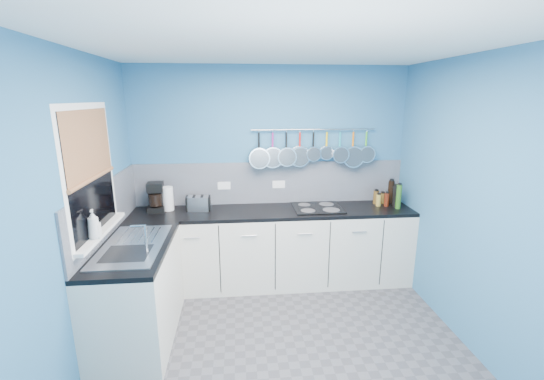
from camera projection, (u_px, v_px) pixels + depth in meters
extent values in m
cube|color=#47474C|center=(286.00, 350.00, 3.17)|extent=(3.20, 3.00, 0.02)
cube|color=white|center=(289.00, 43.00, 2.54)|extent=(3.20, 3.00, 0.02)
cube|color=teal|center=(270.00, 174.00, 4.31)|extent=(3.20, 0.02, 2.50)
cube|color=teal|center=(340.00, 334.00, 1.40)|extent=(3.20, 0.02, 2.50)
cube|color=teal|center=(75.00, 220.00, 2.71)|extent=(0.02, 3.00, 2.50)
cube|color=teal|center=(478.00, 208.00, 3.00)|extent=(0.02, 3.00, 2.50)
cube|color=#8F93A2|center=(270.00, 183.00, 4.32)|extent=(3.20, 0.02, 0.50)
cube|color=#8F93A2|center=(107.00, 209.00, 3.31)|extent=(0.02, 1.80, 0.50)
cube|color=beige|center=(273.00, 248.00, 4.22)|extent=(3.20, 0.60, 0.86)
cube|color=black|center=(273.00, 212.00, 4.11)|extent=(3.20, 0.60, 0.04)
cube|color=beige|center=(138.00, 294.00, 3.23)|extent=(0.60, 1.20, 0.86)
cube|color=black|center=(133.00, 248.00, 3.12)|extent=(0.60, 1.20, 0.04)
cube|color=white|center=(91.00, 172.00, 2.93)|extent=(0.01, 1.00, 1.10)
cube|color=black|center=(91.00, 172.00, 2.93)|extent=(0.01, 0.90, 1.00)
cube|color=#936643|center=(89.00, 145.00, 2.87)|extent=(0.01, 0.90, 0.55)
cube|color=white|center=(101.00, 232.00, 3.06)|extent=(0.10, 0.98, 0.03)
cube|color=silver|center=(133.00, 245.00, 3.11)|extent=(0.50, 0.95, 0.01)
cube|color=white|center=(224.00, 186.00, 4.26)|extent=(0.15, 0.01, 0.09)
cube|color=white|center=(279.00, 184.00, 4.32)|extent=(0.15, 0.01, 0.09)
cylinder|color=silver|center=(314.00, 130.00, 4.17)|extent=(1.45, 0.02, 0.02)
imported|color=white|center=(93.00, 224.00, 2.85)|extent=(0.11, 0.11, 0.24)
imported|color=white|center=(95.00, 227.00, 2.87)|extent=(0.08, 0.09, 0.17)
cylinder|color=white|center=(168.00, 199.00, 4.06)|extent=(0.15, 0.15, 0.27)
cube|color=silver|center=(198.00, 203.00, 4.07)|extent=(0.27, 0.18, 0.16)
cylinder|color=silver|center=(205.00, 204.00, 4.09)|extent=(0.12, 0.12, 0.14)
cube|color=black|center=(317.00, 208.00, 4.16)|extent=(0.55, 0.49, 0.01)
cylinder|color=black|center=(391.00, 192.00, 4.32)|extent=(0.07, 0.07, 0.28)
cylinder|color=brown|center=(383.00, 198.00, 4.34)|extent=(0.06, 0.06, 0.13)
cylinder|color=brown|center=(376.00, 197.00, 4.32)|extent=(0.07, 0.07, 0.16)
cylinder|color=black|center=(396.00, 196.00, 4.21)|extent=(0.07, 0.07, 0.24)
cylinder|color=#4C190C|center=(387.00, 200.00, 4.22)|extent=(0.06, 0.06, 0.16)
cylinder|color=olive|center=(379.00, 200.00, 4.23)|extent=(0.06, 0.06, 0.14)
cylinder|color=#265919|center=(399.00, 197.00, 4.12)|extent=(0.06, 0.06, 0.28)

